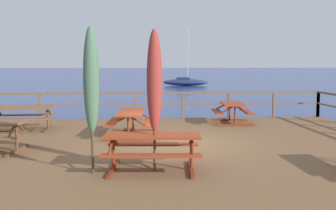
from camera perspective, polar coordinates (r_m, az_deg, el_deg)
The scene contains 10 objects.
ground_plane at distance 11.54m, azimuth 0.32°, elevation -8.80°, with size 600.00×600.00×0.00m, color navy.
wooden_deck at distance 11.45m, azimuth 0.32°, elevation -7.12°, with size 13.72×10.60×0.69m, color brown.
railing_waterside_far at distance 16.36m, azimuth -1.22°, elevation 0.68°, with size 13.52×0.10×1.09m.
picnic_table_mid_right at distance 8.43m, azimuth -2.25°, elevation -5.54°, with size 2.12×1.57×0.78m.
picnic_table_mid_left at distance 15.27m, azimuth 9.10°, elevation -0.52°, with size 1.54×1.81×0.78m.
picnic_table_front_right at distance 12.45m, azimuth -5.31°, elevation -1.85°, with size 1.55×2.15×0.78m.
picnic_table_front_left at distance 14.42m, azimuth -19.99°, elevation -1.13°, with size 2.08×1.49×0.78m.
patio_umbrella_tall_front at distance 8.24m, azimuth -1.94°, elevation 3.36°, with size 0.32×0.32×2.94m.
patio_umbrella_tall_mid_right at distance 8.15m, azimuth -10.85°, elevation 3.41°, with size 0.32×0.32×2.98m.
sailboat_distant at distance 54.21m, azimuth 2.47°, elevation 3.30°, with size 6.20×2.68×7.72m.
Camera 1 is at (-0.95, -11.12, 2.92)m, focal length 42.90 mm.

